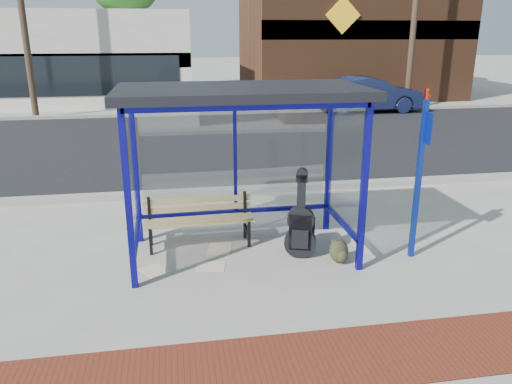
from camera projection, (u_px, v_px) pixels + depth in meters
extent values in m
plane|color=#B2ADA0|center=(243.00, 254.00, 7.32)|extent=(120.00, 120.00, 0.00)
cube|color=maroon|center=(281.00, 364.00, 4.88)|extent=(60.00, 1.00, 0.01)
cube|color=gray|center=(222.00, 191.00, 10.03)|extent=(60.00, 0.25, 0.12)
cube|color=black|center=(204.00, 142.00, 14.83)|extent=(60.00, 10.00, 0.00)
cube|color=gray|center=(195.00, 113.00, 19.60)|extent=(60.00, 0.25, 0.12)
cube|color=#B2ADA0|center=(193.00, 108.00, 21.40)|extent=(60.00, 4.00, 0.01)
cube|color=#0D0B82|center=(128.00, 202.00, 6.03)|extent=(0.08, 0.08, 2.30)
cube|color=#0D0B82|center=(364.00, 189.00, 6.51)|extent=(0.08, 0.08, 2.30)
cube|color=#0D0B82|center=(136.00, 170.00, 7.44)|extent=(0.08, 0.08, 2.30)
cube|color=#0D0B82|center=(329.00, 161.00, 7.91)|extent=(0.08, 0.08, 2.30)
cube|color=#0D0B82|center=(234.00, 92.00, 7.34)|extent=(3.00, 0.08, 0.08)
cube|color=#0D0B82|center=(250.00, 107.00, 5.93)|extent=(3.00, 0.08, 0.08)
cube|color=#0D0B82|center=(126.00, 101.00, 6.39)|extent=(0.08, 1.50, 0.08)
cube|color=#0D0B82|center=(349.00, 97.00, 6.87)|extent=(0.08, 1.50, 0.08)
cube|color=#0D0B82|center=(236.00, 211.00, 7.90)|extent=(3.00, 0.08, 0.06)
cube|color=#0D0B82|center=(136.00, 235.00, 6.96)|extent=(0.08, 1.50, 0.06)
cube|color=#0D0B82|center=(342.00, 222.00, 7.44)|extent=(0.08, 1.50, 0.06)
cube|color=#0D0B82|center=(235.00, 153.00, 7.61)|extent=(0.05, 0.05, 1.90)
cube|color=silver|center=(235.00, 155.00, 7.63)|extent=(2.84, 0.01, 1.82)
cube|color=silver|center=(131.00, 173.00, 6.68)|extent=(0.02, 1.34, 1.82)
cube|color=silver|center=(345.00, 163.00, 7.16)|extent=(0.02, 1.34, 1.82)
cube|color=black|center=(241.00, 91.00, 6.60)|extent=(3.30, 1.80, 0.12)
cube|color=#59331E|center=(347.00, 30.00, 24.99)|extent=(10.00, 7.00, 6.40)
cube|color=black|center=(374.00, 30.00, 21.75)|extent=(10.00, 0.10, 0.80)
cube|color=yellow|center=(343.00, 15.00, 21.23)|extent=(1.56, 0.06, 1.56)
cylinder|color=#4C3826|center=(129.00, 44.00, 26.73)|extent=(0.36, 0.36, 5.00)
cylinder|color=#4C3826|center=(400.00, 43.00, 29.21)|extent=(0.36, 0.36, 5.00)
cylinder|color=#4C3826|center=(21.00, 6.00, 17.72)|extent=(0.24, 0.24, 8.00)
cylinder|color=#4C3826|center=(415.00, 9.00, 20.12)|extent=(0.24, 0.24, 8.00)
cube|color=black|center=(151.00, 242.00, 7.24)|extent=(0.05, 0.05, 0.41)
cube|color=black|center=(150.00, 221.00, 7.51)|extent=(0.05, 0.05, 0.77)
cube|color=black|center=(151.00, 237.00, 7.40)|extent=(0.06, 0.37, 0.05)
cube|color=black|center=(249.00, 234.00, 7.51)|extent=(0.05, 0.05, 0.41)
cube|color=black|center=(245.00, 215.00, 7.78)|extent=(0.05, 0.05, 0.77)
cube|color=black|center=(247.00, 230.00, 7.67)|extent=(0.06, 0.37, 0.05)
cube|color=#CFB877|center=(200.00, 224.00, 7.34)|extent=(1.64, 0.13, 0.03)
cube|color=#CFB877|center=(200.00, 222.00, 7.43)|extent=(1.64, 0.13, 0.03)
cube|color=#CFB877|center=(199.00, 220.00, 7.52)|extent=(1.64, 0.13, 0.03)
cube|color=#CFB877|center=(198.00, 217.00, 7.62)|extent=(1.64, 0.13, 0.03)
cube|color=#CFB877|center=(198.00, 208.00, 7.61)|extent=(1.63, 0.07, 0.09)
cube|color=#CFB877|center=(198.00, 200.00, 7.57)|extent=(1.63, 0.07, 0.09)
cylinder|color=black|center=(300.00, 242.00, 7.16)|extent=(0.47, 0.26, 0.46)
cylinder|color=black|center=(301.00, 219.00, 7.06)|extent=(0.40, 0.23, 0.38)
cube|color=black|center=(300.00, 231.00, 7.11)|extent=(0.35, 0.22, 0.54)
cube|color=black|center=(301.00, 194.00, 6.94)|extent=(0.15, 0.14, 0.54)
cube|color=black|center=(302.00, 178.00, 6.87)|extent=(0.19, 0.15, 0.11)
cube|color=black|center=(303.00, 231.00, 7.53)|extent=(0.32, 0.21, 0.48)
cylinder|color=black|center=(296.00, 245.00, 7.57)|extent=(0.06, 0.18, 0.04)
cylinder|color=black|center=(310.00, 244.00, 7.62)|extent=(0.06, 0.18, 0.04)
cube|color=black|center=(304.00, 214.00, 7.45)|extent=(0.19, 0.05, 0.03)
cube|color=black|center=(305.00, 232.00, 7.43)|extent=(0.24, 0.03, 0.26)
ellipsoid|color=#2F301A|center=(339.00, 251.00, 7.02)|extent=(0.32, 0.26, 0.34)
ellipsoid|color=#2F301A|center=(343.00, 257.00, 6.95)|extent=(0.19, 0.15, 0.17)
cube|color=#2F301A|center=(339.00, 240.00, 6.99)|extent=(0.10, 0.06, 0.03)
cube|color=#0D2794|center=(418.00, 182.00, 6.91)|extent=(0.07, 0.07, 2.26)
cube|color=#0D2794|center=(427.00, 128.00, 6.69)|extent=(0.02, 0.28, 0.42)
cube|color=white|center=(155.00, 271.00, 6.80)|extent=(0.47, 0.49, 0.01)
cube|color=white|center=(211.00, 266.00, 6.93)|extent=(0.45, 0.38, 0.01)
cube|color=white|center=(220.00, 249.00, 7.49)|extent=(0.43, 0.49, 0.01)
imported|color=#192046|center=(369.00, 94.00, 20.16)|extent=(4.35, 1.59, 1.42)
cylinder|color=red|center=(426.00, 98.00, 22.06)|extent=(0.21, 0.21, 0.63)
sphere|color=red|center=(427.00, 91.00, 21.95)|extent=(0.23, 0.23, 0.23)
cylinder|color=red|center=(427.00, 96.00, 22.02)|extent=(0.34, 0.15, 0.10)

